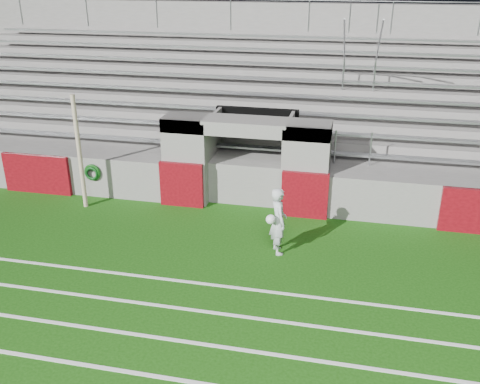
# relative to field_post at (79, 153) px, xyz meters

# --- Properties ---
(ground) EXTENTS (90.00, 90.00, 0.00)m
(ground) POSITION_rel_field_post_xyz_m (4.59, -2.29, -1.67)
(ground) COLOR #14430B
(ground) RESTS_ON ground
(field_post) EXTENTS (0.13, 0.13, 3.35)m
(field_post) POSITION_rel_field_post_xyz_m (0.00, 0.00, 0.00)
(field_post) COLOR tan
(field_post) RESTS_ON ground
(stadium_structure) EXTENTS (26.00, 8.48, 5.42)m
(stadium_structure) POSITION_rel_field_post_xyz_m (4.59, 5.68, -0.18)
(stadium_structure) COLOR slate
(stadium_structure) RESTS_ON ground
(goalkeeper_with_ball) EXTENTS (0.63, 0.74, 1.71)m
(goalkeeper_with_ball) POSITION_rel_field_post_xyz_m (5.96, -1.49, -0.81)
(goalkeeper_with_ball) COLOR #B8BFC3
(goalkeeper_with_ball) RESTS_ON ground
(hose_coil) EXTENTS (0.53, 0.14, 0.53)m
(hose_coil) POSITION_rel_field_post_xyz_m (-0.03, 0.64, -0.85)
(hose_coil) COLOR #0D450F
(hose_coil) RESTS_ON ground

